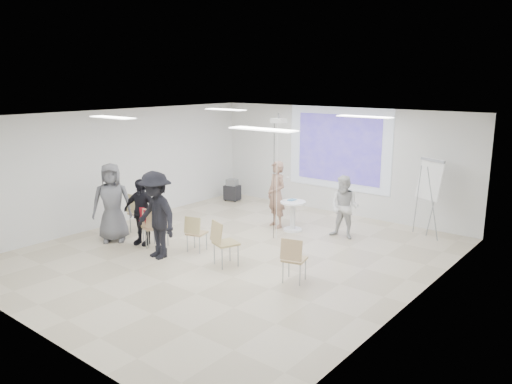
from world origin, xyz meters
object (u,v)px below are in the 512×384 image
Objects in this scene: audience_left at (141,207)px; flipchart_easel at (430,180)px; laptop at (157,226)px; chair_left_mid at (149,225)px; chair_center at (195,231)px; chair_right_inner at (222,240)px; chair_right_far at (293,256)px; player_right at (345,204)px; audience_mid at (156,209)px; audience_outer at (112,198)px; chair_far_left at (138,210)px; av_cart at (232,191)px; pedestal_table at (293,214)px; player_left at (277,190)px; chair_left_inner at (154,225)px.

audience_left is 0.93× the size of flipchart_easel.
laptop is 0.59m from audience_left.
chair_left_mid reaches higher than chair_center.
chair_right_inner reaches higher than chair_right_far.
audience_mid is at bearing -128.57° from player_right.
audience_outer is (-4.75, -0.60, 0.52)m from chair_right_far.
audience_mid is 1.12× the size of flipchart_easel.
flipchart_easel is at bearing -6.75° from audience_outer.
chair_far_left reaches higher than av_cart.
laptop is 1.33m from audience_outer.
pedestal_table is 0.40× the size of player_left.
audience_mid is at bearing -132.52° from chair_center.
av_cart is (-1.68, 4.52, -0.24)m from chair_left_inner.
player_right reaches higher than pedestal_table.
chair_far_left is 1.21× the size of chair_center.
player_left is 3.46m from audience_left.
player_right is 4.78m from audience_left.
chair_right_far is at bearing 20.11° from audience_mid.
chair_right_far is (3.83, 0.29, 0.03)m from chair_left_mid.
chair_left_mid is 4.69m from av_cart.
chair_center is 4.86m from av_cart.
flipchart_easel reaches higher than chair_far_left.
player_right is 0.95× the size of audience_left.
player_right is at bearing 93.69° from chair_right_inner.
chair_far_left is 1.13× the size of chair_right_far.
player_left is 2.87× the size of av_cart.
player_left is at bearing 115.78° from chair_right_far.
flipchart_easel is (2.52, 4.56, 0.84)m from chair_right_inner.
pedestal_table is 3.32m from chair_right_far.
player_right is 1.69× the size of chair_far_left.
audience_left is (-2.41, -0.13, 0.32)m from chair_right_inner.
chair_far_left is at bearing -119.06° from flipchart_easel.
laptop is 0.16× the size of audience_mid.
chair_left_mid is at bearing -9.56° from laptop.
player_right is 0.89× the size of flipchart_easel.
flipchart_easel is (2.81, 1.64, 0.97)m from pedestal_table.
chair_far_left is at bearing 128.84° from audience_left.
pedestal_table is 0.79× the size of chair_far_left.
flipchart_easel is (4.73, 4.64, 0.91)m from chair_left_mid.
player_right is at bearing -24.93° from av_cart.
av_cart is at bearing 91.25° from chair_left_inner.
chair_center is (-0.77, -2.66, 0.05)m from pedestal_table.
player_right is 2.48× the size of av_cart.
laptop is (-3.58, -0.25, -0.02)m from chair_right_far.
player_right is 3.62m from chair_center.
player_right is at bearing 63.98° from audience_mid.
audience_left is (0.73, -0.47, 0.29)m from chair_far_left.
chair_right_far is (4.75, -0.14, -0.07)m from chair_far_left.
player_right reaches higher than chair_right_inner.
pedestal_table is 0.44× the size of audience_left.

